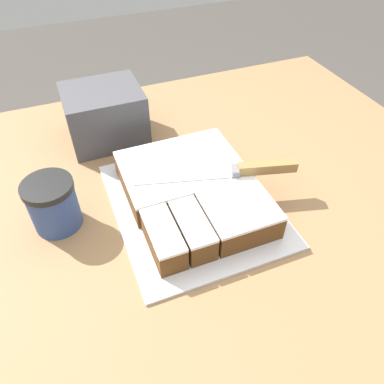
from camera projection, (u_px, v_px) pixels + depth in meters
ground_plane at (185, 375)px, 1.42m from camera, size 8.00×8.00×0.00m
countertop at (183, 315)px, 1.11m from camera, size 1.40×1.10×0.91m
cake_board at (192, 203)px, 0.80m from camera, size 0.33×0.39×0.01m
cake at (192, 191)px, 0.78m from camera, size 0.26×0.32×0.06m
knife at (248, 169)px, 0.78m from camera, size 0.33×0.11×0.02m
coffee_cup at (53, 204)px, 0.73m from camera, size 0.10×0.10×0.11m
storage_box at (105, 115)px, 0.94m from camera, size 0.19×0.16×0.14m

